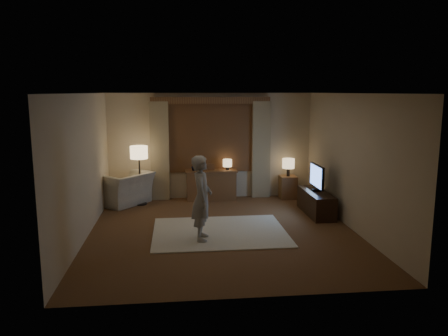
{
  "coord_description": "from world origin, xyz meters",
  "views": [
    {
      "loc": [
        -0.84,
        -7.95,
        2.63
      ],
      "look_at": [
        0.1,
        0.6,
        1.12
      ],
      "focal_mm": 35.0,
      "sensor_mm": 36.0,
      "label": 1
    }
  ],
  "objects": [
    {
      "name": "plant",
      "position": [
        -0.41,
        2.5,
        0.85
      ],
      "size": [
        0.17,
        0.13,
        0.3
      ],
      "primitive_type": "imported",
      "color": "#999999",
      "rests_on": "sideboard"
    },
    {
      "name": "sideboard",
      "position": [
        -0.01,
        2.5,
        0.35
      ],
      "size": [
        1.2,
        0.4,
        0.7
      ],
      "primitive_type": "cube",
      "color": "brown",
      "rests_on": "floor"
    },
    {
      "name": "table_lamp_sideboard",
      "position": [
        0.39,
        2.5,
        0.9
      ],
      "size": [
        0.22,
        0.22,
        0.3
      ],
      "color": "black",
      "rests_on": "sideboard"
    },
    {
      "name": "room",
      "position": [
        0.0,
        0.5,
        1.33
      ],
      "size": [
        5.04,
        5.54,
        2.64
      ],
      "color": "brown",
      "rests_on": "ground"
    },
    {
      "name": "person",
      "position": [
        -0.41,
        -0.46,
        0.78
      ],
      "size": [
        0.42,
        0.59,
        1.52
      ],
      "primitive_type": "imported",
      "rotation": [
        0.0,
        0.0,
        1.46
      ],
      "color": "#AFA9A1",
      "rests_on": "rug"
    },
    {
      "name": "armchair",
      "position": [
        -2.1,
        2.3,
        0.38
      ],
      "size": [
        1.53,
        1.55,
        0.76
      ],
      "primitive_type": "imported",
      "rotation": [
        0.0,
        0.0,
        -2.27
      ],
      "color": "beige",
      "rests_on": "floor"
    },
    {
      "name": "picture_frame",
      "position": [
        -0.01,
        2.5,
        0.8
      ],
      "size": [
        0.16,
        0.02,
        0.2
      ],
      "primitive_type": "cube",
      "color": "brown",
      "rests_on": "sideboard"
    },
    {
      "name": "tv",
      "position": [
        2.15,
        0.98,
        0.82
      ],
      "size": [
        0.2,
        0.81,
        0.59
      ],
      "color": "black",
      "rests_on": "tv_stand"
    },
    {
      "name": "side_table",
      "position": [
        1.9,
        2.45,
        0.28
      ],
      "size": [
        0.4,
        0.4,
        0.56
      ],
      "primitive_type": "cube",
      "color": "brown",
      "rests_on": "floor"
    },
    {
      "name": "table_lamp_side",
      "position": [
        1.9,
        2.45,
        0.87
      ],
      "size": [
        0.3,
        0.3,
        0.44
      ],
      "color": "black",
      "rests_on": "side_table"
    },
    {
      "name": "tv_stand",
      "position": [
        2.15,
        0.98,
        0.25
      ],
      "size": [
        0.45,
        1.4,
        0.5
      ],
      "primitive_type": "cube",
      "color": "black",
      "rests_on": "floor"
    },
    {
      "name": "rug",
      "position": [
        -0.06,
        -0.06,
        0.01
      ],
      "size": [
        2.5,
        2.0,
        0.02
      ],
      "primitive_type": "cube",
      "color": "#F4EBCD",
      "rests_on": "floor"
    },
    {
      "name": "floor_lamp",
      "position": [
        -1.71,
        2.22,
        1.17
      ],
      "size": [
        0.4,
        0.4,
        1.39
      ],
      "color": "black",
      "rests_on": "floor"
    }
  ]
}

